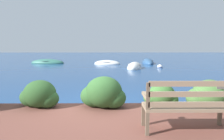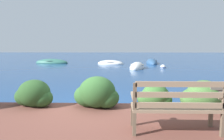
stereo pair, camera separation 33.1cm
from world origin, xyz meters
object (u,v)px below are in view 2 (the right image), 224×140
object	(u,v)px
rowboat_outer	(152,63)
rowboat_far	(52,63)
park_bench	(176,105)
rowboat_nearest	(137,68)
mooring_buoy	(163,67)
rowboat_mid	(110,63)

from	to	relation	value
rowboat_outer	rowboat_far	bearing A→B (deg)	94.72
park_bench	rowboat_far	size ratio (longest dim) A/B	0.47
rowboat_far	rowboat_outer	bearing A→B (deg)	8.03
park_bench	rowboat_far	world-z (taller)	park_bench
rowboat_nearest	rowboat_far	bearing A→B (deg)	80.40
rowboat_far	park_bench	bearing A→B (deg)	-57.65
park_bench	rowboat_nearest	distance (m)	11.18
rowboat_far	mooring_buoy	world-z (taller)	rowboat_far
rowboat_nearest	mooring_buoy	bearing A→B (deg)	-60.37
rowboat_outer	park_bench	bearing A→B (deg)	175.56
mooring_buoy	rowboat_mid	bearing A→B (deg)	144.16
park_bench	rowboat_mid	distance (m)	14.56
rowboat_nearest	rowboat_far	world-z (taller)	rowboat_nearest
rowboat_mid	rowboat_outer	xyz separation A→B (m)	(3.82, 0.86, 0.01)
rowboat_far	rowboat_outer	world-z (taller)	rowboat_outer
rowboat_mid	mooring_buoy	xyz separation A→B (m)	(4.02, -2.90, 0.01)
park_bench	rowboat_far	distance (m)	16.77
park_bench	mooring_buoy	bearing A→B (deg)	81.29
mooring_buoy	rowboat_nearest	bearing A→B (deg)	-168.48
rowboat_far	rowboat_nearest	bearing A→B (deg)	-20.72
mooring_buoy	rowboat_outer	bearing A→B (deg)	93.00
rowboat_far	mooring_buoy	bearing A→B (deg)	-13.60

